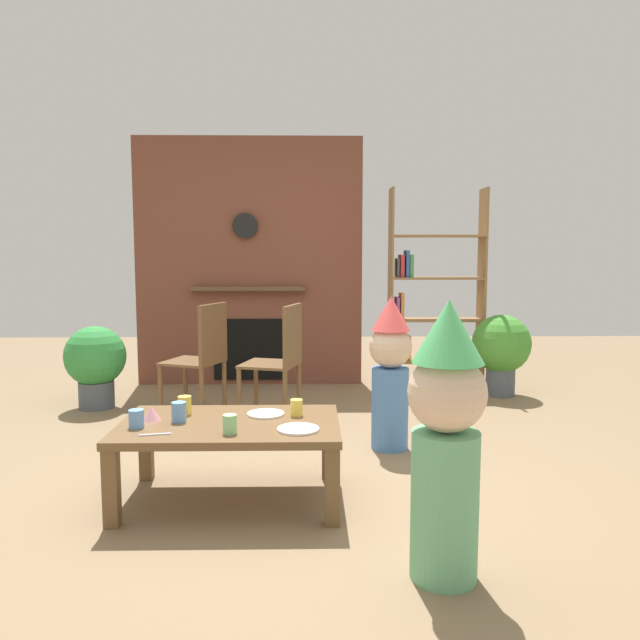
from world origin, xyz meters
name	(u,v)px	position (x,y,z in m)	size (l,w,h in m)	color
ground_plane	(296,475)	(0.00, 0.00, 0.00)	(12.00, 12.00, 0.00)	#846B4C
brick_fireplace_feature	(250,263)	(-0.50, 2.60, 1.19)	(2.20, 0.28, 2.40)	brown
bookshelf	(428,296)	(1.23, 2.40, 0.88)	(0.90, 0.28, 1.90)	olive
coffee_table	(230,433)	(-0.33, -0.35, 0.36)	(1.12, 0.70, 0.42)	brown
paper_cup_near_left	(230,424)	(-0.30, -0.56, 0.46)	(0.07, 0.07, 0.09)	#8CD18C
paper_cup_near_right	(296,408)	(0.01, -0.24, 0.46)	(0.07, 0.07, 0.09)	#F2CC4C
paper_cup_center	(136,419)	(-0.78, -0.45, 0.46)	(0.07, 0.07, 0.09)	#669EE0
paper_cup_far_left	(185,405)	(-0.59, -0.20, 0.47)	(0.07, 0.07, 0.10)	#F2CC4C
paper_cup_far_right	(179,412)	(-0.59, -0.35, 0.47)	(0.07, 0.07, 0.10)	#669EE0
paper_plate_front	(298,429)	(0.03, -0.52, 0.42)	(0.21, 0.21, 0.01)	white
paper_plate_rear	(266,414)	(-0.15, -0.22, 0.42)	(0.20, 0.20, 0.01)	white
birthday_cake_slice	(151,413)	(-0.74, -0.32, 0.45)	(0.10, 0.10, 0.07)	pink
table_fork	(155,434)	(-0.66, -0.58, 0.42)	(0.15, 0.02, 0.01)	silver
child_with_cone_hat	(446,434)	(0.61, -1.14, 0.58)	(0.31, 0.31, 1.11)	#66B27F
child_in_pink	(390,369)	(0.61, 0.48, 0.53)	(0.28, 0.28, 1.01)	#4C7FC6
dining_chair_left	(203,353)	(-0.75, 1.27, 0.51)	(0.51, 0.51, 0.90)	brown
dining_chair_middle	(281,356)	(-0.13, 1.15, 0.51)	(0.49, 0.49, 0.90)	brown
potted_plant_tall	(501,348)	(1.82, 1.99, 0.44)	(0.53, 0.53, 0.74)	#4C5660
potted_plant_short	(95,361)	(-1.69, 1.60, 0.40)	(0.50, 0.50, 0.69)	#4C5660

